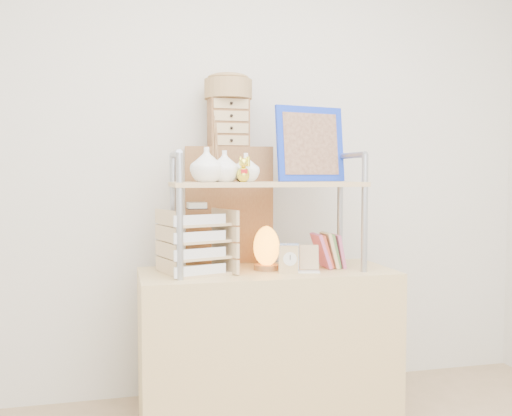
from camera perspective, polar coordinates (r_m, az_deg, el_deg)
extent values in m
cube|color=silver|center=(3.18, -1.19, 5.05)|extent=(3.40, 0.02, 2.60)
cube|color=tan|center=(2.82, 1.12, -13.79)|extent=(1.20, 0.50, 0.75)
cube|color=brown|center=(3.07, -2.82, -6.59)|extent=(0.47, 0.29, 1.35)
cylinder|color=#969BA4|center=(2.47, -7.63, -0.87)|extent=(0.03, 0.03, 0.55)
cylinder|color=#969BA4|center=(2.77, -8.30, -0.43)|extent=(0.03, 0.03, 0.55)
cylinder|color=#969BA4|center=(2.62, -8.03, 5.38)|extent=(0.03, 0.30, 0.03)
cylinder|color=#969BA4|center=(2.70, 10.80, -0.54)|extent=(0.03, 0.03, 0.55)
cylinder|color=#969BA4|center=(2.98, 8.40, -0.16)|extent=(0.03, 0.03, 0.55)
cylinder|color=#969BA4|center=(2.84, 9.60, 5.21)|extent=(0.03, 0.30, 0.03)
cube|color=tan|center=(2.69, 1.14, 2.40)|extent=(0.90, 0.34, 0.02)
imported|color=white|center=(2.61, -4.96, 4.34)|extent=(0.15, 0.15, 0.16)
imported|color=white|center=(2.65, -3.17, 4.19)|extent=(0.14, 0.14, 0.15)
imported|color=white|center=(2.69, -1.02, 4.07)|extent=(0.13, 0.13, 0.14)
cylinder|color=#24559F|center=(2.76, -4.02, 3.68)|extent=(0.07, 0.07, 0.10)
cube|color=#1534C6|center=(2.87, 5.47, 6.40)|extent=(0.38, 0.13, 0.37)
cube|color=brown|center=(2.86, 5.54, 6.41)|extent=(0.31, 0.10, 0.31)
cube|color=#C15480|center=(2.83, 8.19, -4.21)|extent=(0.05, 0.12, 0.17)
cube|color=#5D8C46|center=(2.84, 7.62, -4.17)|extent=(0.05, 0.12, 0.17)
cube|color=tan|center=(2.82, 7.35, -4.24)|extent=(0.06, 0.13, 0.17)
cube|color=#E35335|center=(2.83, 6.79, -4.21)|extent=(0.07, 0.14, 0.17)
cube|color=#C15480|center=(2.80, 6.51, -4.28)|extent=(0.07, 0.14, 0.17)
cube|color=tan|center=(2.67, -5.97, -6.36)|extent=(0.33, 0.32, 0.01)
cube|color=white|center=(2.55, -5.59, -6.26)|extent=(0.24, 0.08, 0.05)
cube|color=tan|center=(2.66, -5.98, -4.77)|extent=(0.33, 0.32, 0.01)
cube|color=white|center=(2.53, -5.60, -4.60)|extent=(0.24, 0.08, 0.05)
cube|color=tan|center=(2.65, -5.99, -3.17)|extent=(0.33, 0.32, 0.01)
cube|color=white|center=(2.53, -5.61, -2.91)|extent=(0.24, 0.08, 0.05)
cube|color=tan|center=(2.64, -6.00, -1.55)|extent=(0.33, 0.32, 0.01)
cube|color=white|center=(2.52, -5.62, -1.22)|extent=(0.24, 0.08, 0.05)
cube|color=beige|center=(2.62, -5.95, 0.24)|extent=(0.08, 0.08, 0.03)
cylinder|color=brown|center=(2.74, 1.04, -5.94)|extent=(0.12, 0.12, 0.03)
ellipsoid|color=orange|center=(2.73, 1.04, -3.77)|extent=(0.14, 0.13, 0.19)
cube|color=tan|center=(2.65, 3.29, -5.16)|extent=(0.10, 0.06, 0.13)
cylinder|color=white|center=(2.63, 3.42, -5.11)|extent=(0.06, 0.02, 0.06)
cube|color=white|center=(2.68, 4.35, -6.35)|extent=(0.20, 0.09, 0.01)
cube|color=navy|center=(2.66, 3.35, -4.91)|extent=(0.09, 0.05, 0.12)
cube|color=tan|center=(2.70, 5.33, -4.91)|extent=(0.09, 0.04, 0.11)
cube|color=brown|center=(3.02, -2.79, 8.46)|extent=(0.20, 0.15, 0.25)
cube|color=tan|center=(2.94, -2.49, 6.77)|extent=(0.18, 0.01, 0.05)
cube|color=tan|center=(2.94, -2.50, 7.99)|extent=(0.18, 0.01, 0.05)
cube|color=tan|center=(2.95, -2.50, 9.20)|extent=(0.18, 0.01, 0.05)
cube|color=tan|center=(2.95, -2.50, 10.41)|extent=(0.18, 0.01, 0.05)
cylinder|color=olive|center=(3.04, -2.80, 11.75)|extent=(0.25, 0.25, 0.10)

